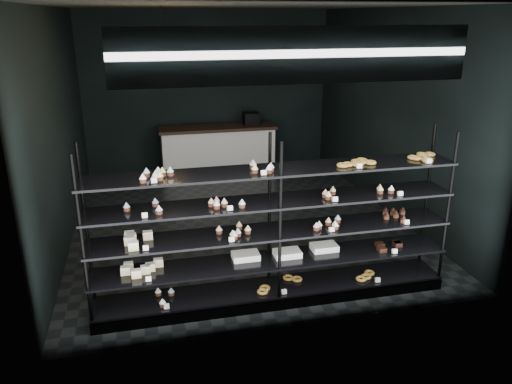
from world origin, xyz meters
TOP-DOWN VIEW (x-y plane):
  - room at (0.00, 0.00)m, footprint 5.01×6.01m
  - display_shelf at (-0.08, -2.45)m, footprint 4.00×0.50m
  - signage at (0.00, -2.93)m, footprint 3.30×0.05m
  - pendant_lamp at (-1.06, -0.93)m, footprint 0.34×0.34m
  - service_counter at (0.11, 2.50)m, footprint 2.34×0.65m

SIDE VIEW (x-z plane):
  - service_counter at x=0.11m, z-range -0.11..1.12m
  - display_shelf at x=-0.08m, z-range -0.33..1.58m
  - room at x=0.00m, z-range 0.00..3.20m
  - pendant_lamp at x=-1.06m, z-range 2.00..2.90m
  - signage at x=0.00m, z-range 2.50..3.00m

